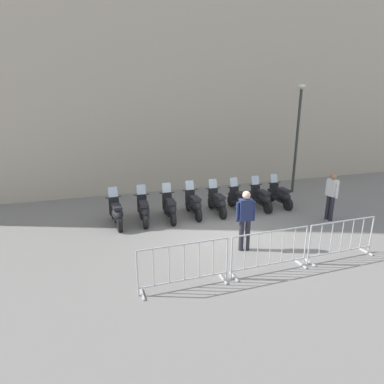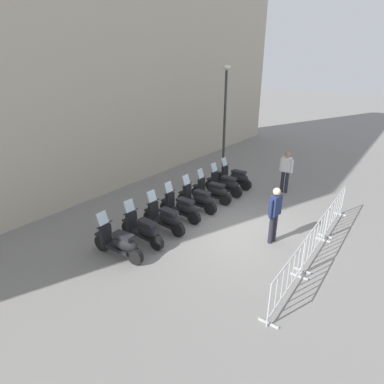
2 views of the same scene
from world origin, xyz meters
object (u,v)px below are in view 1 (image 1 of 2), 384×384
at_px(motorcycle_0, 117,213).
at_px(barrier_segment_0, 184,266).
at_px(motorcycle_5, 240,200).
at_px(motorcycle_2, 170,208).
at_px(motorcycle_1, 144,210).
at_px(motorcycle_6, 261,198).
at_px(motorcycle_7, 281,196).
at_px(barrier_segment_1, 270,252).
at_px(motorcycle_3, 194,205).
at_px(officer_near_row_end, 331,194).
at_px(street_lamp, 298,128).
at_px(barrier_segment_2, 341,240).
at_px(officer_mid_plaza, 245,217).
at_px(motorcycle_4, 218,203).

bearing_deg(motorcycle_0, barrier_segment_0, -74.25).
bearing_deg(motorcycle_5, motorcycle_2, -178.31).
relative_size(motorcycle_1, motorcycle_6, 1.00).
height_order(motorcycle_7, barrier_segment_1, motorcycle_7).
bearing_deg(motorcycle_3, barrier_segment_1, -82.41).
xyz_separation_m(motorcycle_5, barrier_segment_0, (-3.49, -4.34, 0.07)).
distance_m(motorcycle_3, barrier_segment_0, 4.64).
relative_size(motorcycle_5, officer_near_row_end, 1.00).
bearing_deg(motorcycle_0, barrier_segment_1, -51.07).
bearing_deg(street_lamp, motorcycle_3, -161.68).
distance_m(motorcycle_2, motorcycle_7, 4.69).
bearing_deg(motorcycle_6, motorcycle_5, -178.50).
bearing_deg(street_lamp, motorcycle_1, -165.45).
height_order(motorcycle_6, barrier_segment_2, motorcycle_6).
bearing_deg(motorcycle_6, officer_near_row_end, -46.29).
bearing_deg(motorcycle_2, officer_mid_plaza, -63.97).
bearing_deg(motorcycle_5, barrier_segment_0, -128.81).
height_order(motorcycle_2, motorcycle_7, same).
relative_size(motorcycle_2, motorcycle_5, 1.00).
xyz_separation_m(motorcycle_7, barrier_segment_1, (-3.18, -4.40, 0.07)).
relative_size(motorcycle_1, officer_near_row_end, 1.00).
height_order(motorcycle_4, motorcycle_7, same).
relative_size(motorcycle_3, motorcycle_7, 1.00).
distance_m(motorcycle_2, barrier_segment_1, 4.47).
distance_m(motorcycle_0, motorcycle_6, 5.62).
distance_m(motorcycle_2, motorcycle_3, 0.94).
relative_size(motorcycle_5, motorcycle_6, 1.00).
relative_size(motorcycle_6, officer_mid_plaza, 1.00).
height_order(motorcycle_3, motorcycle_4, same).
distance_m(barrier_segment_1, barrier_segment_2, 2.18).
height_order(motorcycle_4, barrier_segment_0, motorcycle_4).
xyz_separation_m(barrier_segment_0, barrier_segment_2, (4.37, 0.10, 0.00)).
height_order(motorcycle_5, street_lamp, street_lamp).
bearing_deg(motorcycle_1, motorcycle_3, 2.69).
xyz_separation_m(motorcycle_5, motorcycle_6, (0.93, 0.02, 0.00)).
relative_size(barrier_segment_1, barrier_segment_2, 1.00).
xyz_separation_m(barrier_segment_1, street_lamp, (5.00, 6.15, 2.52)).
height_order(motorcycle_3, motorcycle_6, same).
relative_size(motorcycle_6, barrier_segment_2, 0.82).
distance_m(motorcycle_6, barrier_segment_2, 4.26).
bearing_deg(officer_mid_plaza, motorcycle_0, 138.40).
relative_size(motorcycle_0, barrier_segment_2, 0.82).
xyz_separation_m(barrier_segment_2, officer_near_row_end, (1.78, 2.46, 0.46)).
distance_m(barrier_segment_2, officer_mid_plaza, 2.58).
xyz_separation_m(motorcycle_5, motorcycle_7, (1.87, 0.11, 0.00)).
bearing_deg(motorcycle_2, motorcycle_3, 6.01).
bearing_deg(motorcycle_6, barrier_segment_1, -117.43).
distance_m(motorcycle_3, barrier_segment_1, 4.34).
distance_m(motorcycle_6, motorcycle_7, 0.94).
bearing_deg(barrier_segment_0, motorcycle_7, 39.71).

